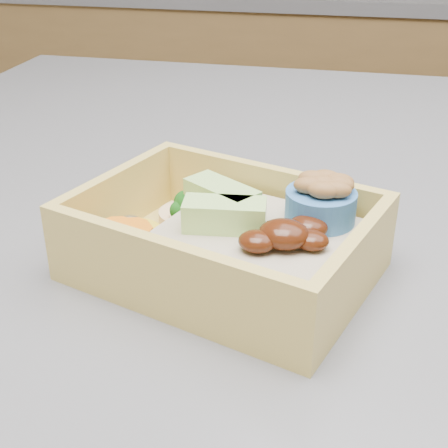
# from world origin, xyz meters

# --- Properties ---
(back_cabinets) EXTENTS (3.20, 0.62, 2.30)m
(back_cabinets) POSITION_xyz_m (0.00, 1.23, 0.89)
(back_cabinets) COLOR brown
(back_cabinets) RESTS_ON ground
(bento_box) EXTENTS (0.20, 0.17, 0.06)m
(bento_box) POSITION_xyz_m (-0.21, -0.21, 0.94)
(bento_box) COLOR #D4B757
(bento_box) RESTS_ON island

